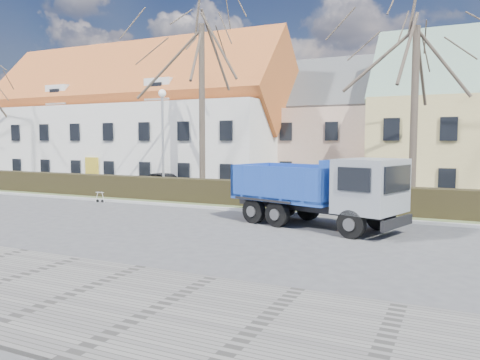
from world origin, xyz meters
The scene contains 12 objects.
ground centered at (0.00, 0.00, 0.00)m, with size 120.00×120.00×0.00m, color #454548.
curb_far centered at (0.00, 4.60, 0.06)m, with size 80.00×0.30×0.12m, color #9E9E9E.
grass_strip centered at (0.00, 6.20, 0.05)m, with size 80.00×3.00×0.10m, color #4B5B33.
hedge centered at (0.00, 6.00, 0.65)m, with size 60.00×0.90×1.30m, color black.
building_white centered at (-13.00, 16.00, 4.75)m, with size 26.80×10.80×9.50m, color silver, non-canonical shape.
building_pink centered at (4.00, 20.00, 4.00)m, with size 10.80×8.80×8.00m, color tan, non-canonical shape.
tree_1 centered at (-2.00, 8.50, 6.33)m, with size 9.20×9.20×12.65m, color #40362C, non-canonical shape.
tree_2 centered at (10.00, 8.50, 5.50)m, with size 8.00×8.00×11.00m, color #40362C, non-canonical shape.
dump_truck centered at (6.68, 2.17, 1.45)m, with size 7.27×2.70×2.91m, color #16399A, non-canonical shape.
streetlight centered at (-3.81, 7.00, 3.27)m, with size 0.51×0.51×6.53m, color #A2A3A4, non-canonical shape.
cart_frame centered at (-6.30, 4.05, 0.33)m, with size 0.72×0.41×0.66m, color silver, non-canonical shape.
parked_car_a centered at (-5.75, 10.06, 0.69)m, with size 1.62×4.03×1.37m, color black.
Camera 1 is at (12.17, -16.08, 3.48)m, focal length 35.00 mm.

